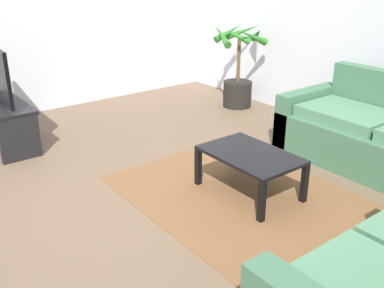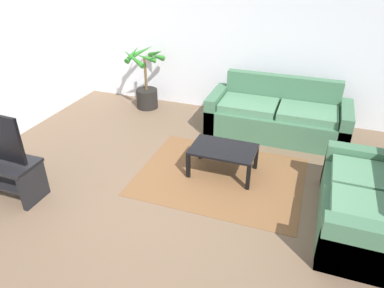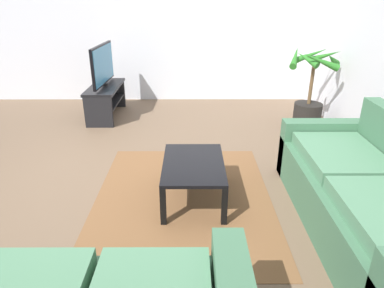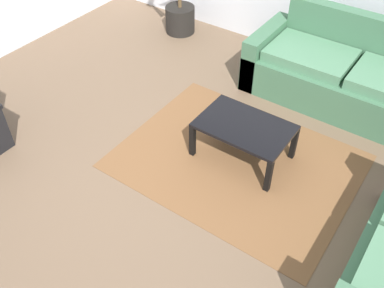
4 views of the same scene
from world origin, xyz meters
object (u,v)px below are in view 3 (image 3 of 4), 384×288
Objects in this scene: potted_palm at (310,97)px; couch_main at (371,200)px; tv_stand at (106,96)px; coffee_table at (193,168)px; tv at (103,65)px.

couch_main is at bearing -6.09° from potted_palm.
tv_stand is 2.86m from coffee_table.
tv_stand is 1.05× the size of tv.
potted_palm is (0.52, 3.08, 0.13)m from tv_stand.
tv is at bearing -137.00° from couch_main.
tv is 0.90× the size of potted_palm.
tv is (0.00, 0.00, 0.51)m from tv_stand.
tv_stand reaches higher than coffee_table.
coffee_table is at bearing -109.79° from couch_main.
couch_main is 2.03× the size of tv_stand.
coffee_table is at bearing 28.91° from tv.
tv_stand is at bearing -92.37° from tv.
tv_stand is 3.13m from potted_palm.
tv reaches higher than coffee_table.
coffee_table is (2.50, 1.38, -0.50)m from tv.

